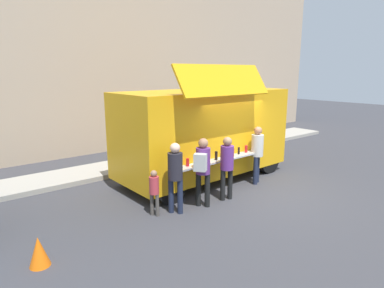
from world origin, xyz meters
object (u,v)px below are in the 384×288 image
object	(u,v)px
customer_front_ordering	(227,163)
customer_rear_waiting	(175,172)
customer_mid_with_backpack	(203,166)
child_near_queue	(154,189)
traffic_cone_orange	(39,252)
customer_extra_browsing	(257,150)
food_truck_main	(204,131)
trash_bin	(236,138)

from	to	relation	value
customer_front_ordering	customer_rear_waiting	size ratio (longest dim) A/B	0.98
customer_mid_with_backpack	child_near_queue	size ratio (longest dim) A/B	1.57
traffic_cone_orange	child_near_queue	xyz separation A→B (m)	(2.70, 0.48, 0.40)
traffic_cone_orange	customer_extra_browsing	distance (m)	6.46
child_near_queue	traffic_cone_orange	bearing A→B (deg)	162.91
food_truck_main	customer_rear_waiting	bearing A→B (deg)	-146.39
food_truck_main	customer_extra_browsing	distance (m)	1.73
customer_front_ordering	customer_mid_with_backpack	xyz separation A→B (m)	(-0.81, 0.03, 0.06)
trash_bin	customer_front_ordering	xyz separation A→B (m)	(-4.66, -4.07, 0.57)
trash_bin	customer_mid_with_backpack	xyz separation A→B (m)	(-5.47, -4.04, 0.63)
traffic_cone_orange	customer_front_ordering	size ratio (longest dim) A/B	0.32
customer_extra_browsing	customer_front_ordering	bearing A→B (deg)	75.91
customer_front_ordering	customer_extra_browsing	distance (m)	1.69
traffic_cone_orange	customer_extra_browsing	world-z (taller)	customer_extra_browsing
traffic_cone_orange	food_truck_main	bearing A→B (deg)	19.05
traffic_cone_orange	customer_rear_waiting	world-z (taller)	customer_rear_waiting
trash_bin	customer_front_ordering	size ratio (longest dim) A/B	0.53
trash_bin	customer_rear_waiting	distance (m)	7.36
food_truck_main	customer_mid_with_backpack	bearing A→B (deg)	-133.15
customer_rear_waiting	customer_front_ordering	bearing A→B (deg)	-42.91
food_truck_main	traffic_cone_orange	world-z (taller)	food_truck_main
customer_rear_waiting	food_truck_main	bearing A→B (deg)	-2.22
traffic_cone_orange	customer_rear_waiting	xyz separation A→B (m)	(3.18, 0.30, 0.76)
food_truck_main	customer_front_ordering	bearing A→B (deg)	-113.84
traffic_cone_orange	trash_bin	size ratio (longest dim) A/B	0.60
customer_front_ordering	customer_rear_waiting	world-z (taller)	customer_rear_waiting
customer_front_ordering	customer_mid_with_backpack	size ratio (longest dim) A/B	0.97
customer_rear_waiting	customer_extra_browsing	size ratio (longest dim) A/B	0.99
trash_bin	child_near_queue	world-z (taller)	child_near_queue
traffic_cone_orange	customer_mid_with_backpack	bearing A→B (deg)	2.51
food_truck_main	customer_mid_with_backpack	world-z (taller)	food_truck_main
traffic_cone_orange	customer_front_ordering	world-z (taller)	customer_front_ordering
child_near_queue	customer_extra_browsing	bearing A→B (deg)	-26.90
trash_bin	child_near_queue	xyz separation A→B (m)	(-6.70, -3.73, 0.21)
traffic_cone_orange	trash_bin	distance (m)	10.30
customer_mid_with_backpack	customer_extra_browsing	world-z (taller)	customer_mid_with_backpack
food_truck_main	customer_extra_browsing	size ratio (longest dim) A/B	3.15
traffic_cone_orange	customer_extra_browsing	size ratio (longest dim) A/B	0.31
trash_bin	customer_rear_waiting	size ratio (longest dim) A/B	0.52
food_truck_main	customer_front_ordering	world-z (taller)	food_truck_main
customer_rear_waiting	child_near_queue	xyz separation A→B (m)	(-0.48, 0.18, -0.37)
child_near_queue	customer_mid_with_backpack	bearing A→B (deg)	-41.52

